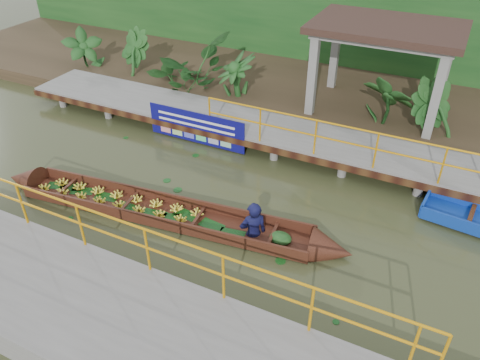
% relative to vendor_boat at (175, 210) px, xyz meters
% --- Properties ---
extents(ground, '(80.00, 80.00, 0.00)m').
position_rel_vendor_boat_xyz_m(ground, '(0.05, 0.88, -0.26)').
color(ground, '#30351A').
rests_on(ground, ground).
extents(land_strip, '(30.00, 8.00, 0.45)m').
position_rel_vendor_boat_xyz_m(land_strip, '(0.05, 8.38, -0.03)').
color(land_strip, '#2E2517').
rests_on(land_strip, ground).
extents(far_dock, '(16.00, 2.06, 1.66)m').
position_rel_vendor_boat_xyz_m(far_dock, '(0.07, 4.31, 0.22)').
color(far_dock, slate).
rests_on(far_dock, ground).
extents(near_dock, '(18.00, 2.40, 1.73)m').
position_rel_vendor_boat_xyz_m(near_dock, '(1.05, -3.32, 0.04)').
color(near_dock, slate).
rests_on(near_dock, ground).
extents(pavilion, '(4.40, 3.00, 3.00)m').
position_rel_vendor_boat_xyz_m(pavilion, '(3.05, 7.18, 2.56)').
color(pavilion, slate).
rests_on(pavilion, ground).
extents(foliage_backdrop, '(30.00, 0.80, 4.00)m').
position_rel_vendor_boat_xyz_m(foliage_backdrop, '(0.05, 10.88, 1.74)').
color(foliage_backdrop, '#143E16').
rests_on(foliage_backdrop, ground).
extents(vendor_boat, '(9.13, 1.93, 2.13)m').
position_rel_vendor_boat_xyz_m(vendor_boat, '(0.00, 0.00, 0.00)').
color(vendor_boat, '#3A1A10').
rests_on(vendor_boat, ground).
extents(blue_banner, '(3.20, 0.04, 1.00)m').
position_rel_vendor_boat_xyz_m(blue_banner, '(-1.39, 3.36, 0.30)').
color(blue_banner, '#0E0C64').
rests_on(blue_banner, ground).
extents(tropical_plants, '(14.20, 1.20, 1.50)m').
position_rel_vendor_boat_xyz_m(tropical_plants, '(-1.70, 6.18, 0.94)').
color(tropical_plants, '#143E16').
rests_on(tropical_plants, ground).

